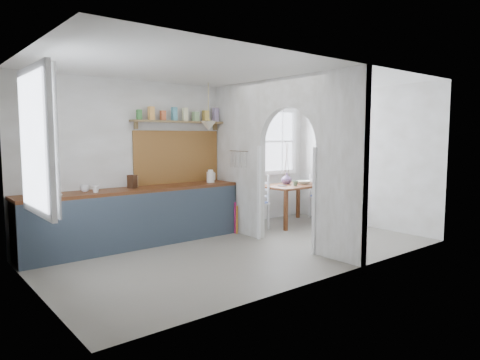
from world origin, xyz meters
TOP-DOWN VIEW (x-y plane):
  - floor at (0.00, 0.00)m, footprint 5.80×3.20m
  - ceiling at (0.00, 0.00)m, footprint 5.80×3.20m
  - walls at (0.00, 0.00)m, footprint 5.81×3.21m
  - partition at (0.70, 0.06)m, footprint 0.12×3.20m
  - kitchen_window at (-2.87, 0.00)m, footprint 0.10×1.16m
  - nook_window at (1.80, 1.56)m, footprint 1.76×0.10m
  - counter at (-1.13, 1.33)m, footprint 3.50×0.60m
  - sink at (-2.43, 1.30)m, footprint 0.40×0.40m
  - backsplash at (-0.20, 1.58)m, footprint 1.65×0.03m
  - shelf at (-0.20, 1.49)m, footprint 1.75×0.20m
  - pendant_lamp at (0.15, 1.15)m, footprint 0.26×0.26m
  - utensil_rail at (0.61, 0.90)m, footprint 0.02×0.50m
  - dining_table at (1.98, 0.93)m, footprint 1.25×0.85m
  - chair_left at (1.02, 1.01)m, footprint 0.56×0.56m
  - chair_right at (2.93, 0.97)m, footprint 0.44×0.44m
  - kettle at (0.28, 1.28)m, footprint 0.18×0.15m
  - mug_a at (-1.79, 1.19)m, footprint 0.12×0.12m
  - mug_b at (-1.88, 1.39)m, footprint 0.17×0.17m
  - knife_block at (-1.16, 1.35)m, footprint 0.13×0.16m
  - jar at (-1.08, 1.45)m, footprint 0.13×0.13m
  - towel_magenta at (0.58, 0.97)m, footprint 0.02×0.03m
  - towel_orange at (0.58, 0.92)m, footprint 0.02×0.03m
  - bowl at (2.25, 0.89)m, footprint 0.35×0.35m
  - table_cup at (1.89, 0.78)m, footprint 0.12×0.12m
  - plate at (1.68, 0.92)m, footprint 0.22×0.22m
  - vase at (1.99, 1.11)m, footprint 0.27×0.27m

SIDE VIEW (x-z plane):
  - floor at x=0.00m, z-range -0.01..0.01m
  - towel_orange at x=0.58m, z-range 0.00..0.50m
  - towel_magenta at x=0.58m, z-range 0.00..0.55m
  - dining_table at x=1.98m, z-range 0.00..0.77m
  - counter at x=-1.13m, z-range 0.01..0.91m
  - chair_right at x=2.93m, z-range 0.00..0.92m
  - chair_left at x=1.02m, z-range 0.00..1.00m
  - plate at x=1.68m, z-range 0.77..0.78m
  - bowl at x=2.25m, z-range 0.77..0.83m
  - table_cup at x=1.89m, z-range 0.77..0.86m
  - vase at x=1.99m, z-range 0.77..0.98m
  - sink at x=-2.43m, z-range 0.88..0.90m
  - mug_b at x=-1.88m, z-range 0.90..1.00m
  - mug_a at x=-1.79m, z-range 0.90..1.00m
  - jar at x=-1.08m, z-range 0.90..1.08m
  - knife_block at x=-1.16m, z-range 0.90..1.11m
  - kettle at x=0.28m, z-range 0.90..1.12m
  - walls at x=0.00m, z-range 0.00..2.60m
  - backsplash at x=-0.20m, z-range 0.90..1.80m
  - utensil_rail at x=0.61m, z-range 1.44..1.46m
  - partition at x=0.70m, z-range 0.15..2.75m
  - nook_window at x=1.80m, z-range 0.95..2.25m
  - kitchen_window at x=-2.87m, z-range 0.90..2.40m
  - pendant_lamp at x=0.15m, z-range 1.80..1.96m
  - shelf at x=-0.20m, z-range 1.90..2.11m
  - ceiling at x=0.00m, z-range 2.60..2.60m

